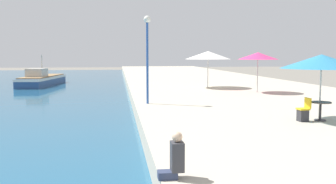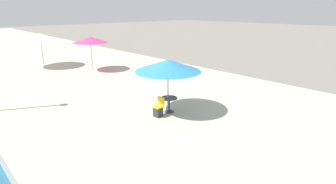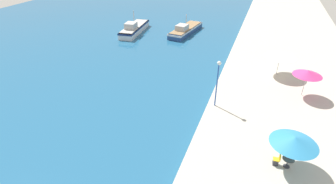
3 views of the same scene
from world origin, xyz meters
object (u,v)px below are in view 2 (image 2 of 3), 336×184
object	(u,v)px
cafe_umbrella_white	(90,40)
cafe_table	(169,102)
cafe_umbrella_striped	(40,37)
cafe_umbrella_pink	(168,65)
cafe_chair_left	(158,110)

from	to	relation	value
cafe_umbrella_white	cafe_table	size ratio (longest dim) A/B	3.42
cafe_umbrella_white	cafe_umbrella_striped	distance (m)	4.81
cafe_umbrella_pink	cafe_umbrella_striped	xyz separation A→B (m)	(-0.86, 14.94, 0.23)
cafe_chair_left	cafe_umbrella_striped	bearing A→B (deg)	-3.41
cafe_umbrella_striped	cafe_table	world-z (taller)	cafe_umbrella_striped
cafe_umbrella_striped	cafe_umbrella_white	bearing A→B (deg)	-59.41
cafe_umbrella_striped	cafe_chair_left	distance (m)	15.24
cafe_umbrella_white	cafe_table	xyz separation A→B (m)	(-1.61, -10.89, -1.95)
cafe_table	cafe_umbrella_striped	bearing A→B (deg)	93.20
cafe_umbrella_pink	cafe_table	xyz separation A→B (m)	(-0.02, -0.09, -1.77)
cafe_umbrella_striped	cafe_table	bearing A→B (deg)	-86.80
cafe_table	cafe_umbrella_white	bearing A→B (deg)	81.60
cafe_umbrella_white	cafe_umbrella_pink	bearing A→B (deg)	-98.38
cafe_umbrella_pink	cafe_chair_left	world-z (taller)	cafe_umbrella_pink
cafe_umbrella_pink	cafe_umbrella_striped	size ratio (longest dim) A/B	0.88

